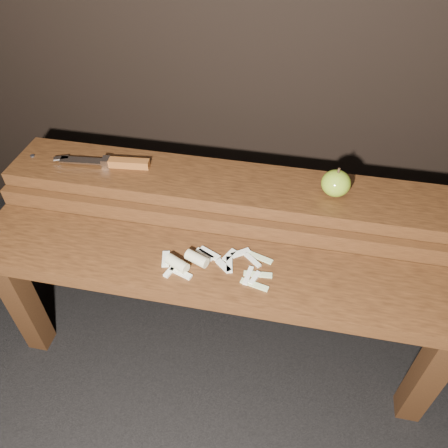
% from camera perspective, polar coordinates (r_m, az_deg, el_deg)
% --- Properties ---
extents(ground, '(60.00, 60.00, 0.00)m').
position_cam_1_polar(ground, '(1.39, -0.50, -15.26)').
color(ground, black).
extents(bench_front_tier, '(1.20, 0.20, 0.42)m').
position_cam_1_polar(bench_front_tier, '(1.07, -1.29, -8.17)').
color(bench_front_tier, '#311A0C').
rests_on(bench_front_tier, ground).
extents(bench_rear_tier, '(1.20, 0.21, 0.50)m').
position_cam_1_polar(bench_rear_tier, '(1.18, 1.01, 2.21)').
color(bench_rear_tier, '#311A0C').
rests_on(bench_rear_tier, ground).
extents(apple, '(0.07, 0.07, 0.08)m').
position_cam_1_polar(apple, '(1.10, 14.41, 5.18)').
color(apple, olive).
rests_on(apple, bench_rear_tier).
extents(knife, '(0.26, 0.05, 0.02)m').
position_cam_1_polar(knife, '(1.21, -13.82, 7.80)').
color(knife, brown).
rests_on(knife, bench_rear_tier).
extents(apple_scraps, '(0.27, 0.13, 0.03)m').
position_cam_1_polar(apple_scraps, '(1.02, -2.82, -5.05)').
color(apple_scraps, beige).
rests_on(apple_scraps, bench_front_tier).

